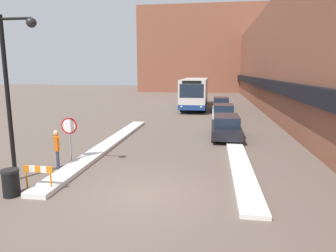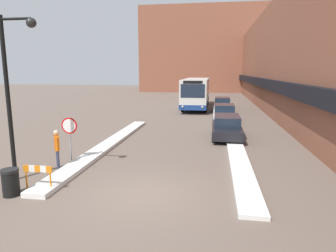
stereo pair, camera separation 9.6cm
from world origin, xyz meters
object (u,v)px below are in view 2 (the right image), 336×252
stop_sign (70,130)px  street_lamp (13,81)px  parked_car_middle (224,114)px  parked_car_back (222,104)px  trash_bin (11,182)px  city_bus (196,92)px  construction_barricade (38,173)px  pedestrian (57,145)px  parked_car_front (227,127)px

stop_sign → street_lamp: size_ratio=0.34×
parked_car_middle → parked_car_back: (0.00, 7.32, -0.03)m
street_lamp → trash_bin: 3.74m
parked_car_back → trash_bin: (-7.71, -23.67, -0.25)m
city_bus → stop_sign: (-4.49, -22.17, -0.27)m
construction_barricade → street_lamp: bearing=145.0°
parked_car_back → pedestrian: size_ratio=2.44×
pedestrian → street_lamp: bearing=-54.0°
city_bus → pedestrian: city_bus is taller
parked_car_middle → trash_bin: bearing=-115.2°
parked_car_middle → trash_bin: size_ratio=4.42×
street_lamp → parked_car_back: bearing=69.6°
parked_car_front → parked_car_back: size_ratio=1.13×
parked_car_front → trash_bin: parked_car_front is taller
parked_car_front → construction_barricade: (-7.01, -10.03, -0.05)m
city_bus → construction_barricade: (-4.06, -25.51, -1.16)m
city_bus → stop_sign: 22.62m
parked_car_back → trash_bin: bearing=-108.0°
parked_car_back → street_lamp: street_lamp is taller
street_lamp → construction_barricade: bearing=-35.0°
street_lamp → construction_barricade: size_ratio=5.68×
street_lamp → pedestrian: bearing=66.5°
parked_car_front → pedestrian: (-7.61, -7.57, 0.33)m
parked_car_front → stop_sign: 10.03m
parked_car_middle → parked_car_front: bearing=-90.0°
pedestrian → trash_bin: (-0.10, -3.00, -0.56)m
city_bus → stop_sign: size_ratio=5.46×
parked_car_middle → construction_barricade: parked_car_middle is taller
parked_car_back → construction_barricade: 24.17m
construction_barricade → parked_car_front: bearing=55.1°
stop_sign → parked_car_back: bearing=69.4°
pedestrian → stop_sign: bearing=138.0°
parked_car_back → construction_barricade: bearing=-106.9°
pedestrian → parked_car_back: bearing=129.3°
pedestrian → trash_bin: size_ratio=1.82×
parked_car_front → street_lamp: bearing=-132.2°
city_bus → parked_car_middle: bearing=-73.1°
city_bus → parked_car_front: size_ratio=2.45×
parked_car_front → street_lamp: street_lamp is taller
construction_barricade → parked_car_back: bearing=73.1°
city_bus → parked_car_front: 15.80m
construction_barricade → parked_car_middle: bearing=66.1°
parked_car_front → trash_bin: (-7.71, -10.57, -0.23)m
street_lamp → parked_car_middle: bearing=60.9°
parked_car_middle → street_lamp: size_ratio=0.67×
city_bus → stop_sign: city_bus is taller
parked_car_front → trash_bin: size_ratio=5.04×
city_bus → parked_car_front: city_bus is taller
trash_bin → street_lamp: bearing=112.0°
city_bus → parked_car_middle: city_bus is taller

